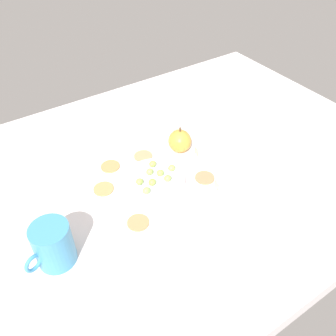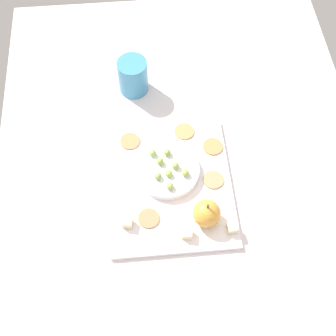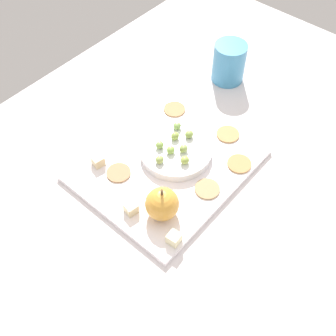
{
  "view_description": "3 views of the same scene",
  "coord_description": "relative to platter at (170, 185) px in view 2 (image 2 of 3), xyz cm",
  "views": [
    {
      "loc": [
        -37.49,
        -59.34,
        68.45
      ],
      "look_at": [
        -0.95,
        -4.55,
        9.94
      ],
      "focal_mm": 38.11,
      "sensor_mm": 36.0,
      "label": 1
    },
    {
      "loc": [
        49.28,
        -8.73,
        102.76
      ],
      "look_at": [
        -4.26,
        -3.96,
        8.89
      ],
      "focal_mm": 48.76,
      "sensor_mm": 36.0,
      "label": 2
    },
    {
      "loc": [
        39.12,
        31.65,
        73.84
      ],
      "look_at": [
        1.14,
        -1.21,
        8.92
      ],
      "focal_mm": 44.38,
      "sensor_mm": 36.0,
      "label": 3
    }
  ],
  "objects": [
    {
      "name": "grape_2",
      "position": [
        -7.18,
        0.02,
        3.39
      ],
      "size": [
        1.89,
        1.7,
        1.63
      ],
      "primitive_type": "ellipsoid",
      "color": "#8FAD51",
      "rests_on": "serving_dish"
    },
    {
      "name": "grape_0",
      "position": [
        -3.32,
        1.65,
        3.42
      ],
      "size": [
        1.89,
        1.7,
        1.68
      ],
      "primitive_type": "ellipsoid",
      "color": "#95AD59",
      "rests_on": "serving_dish"
    },
    {
      "name": "cracker_1",
      "position": [
        -9.45,
        11.73,
        0.83
      ],
      "size": [
        5.01,
        5.01,
        0.4
      ],
      "primitive_type": "cylinder",
      "color": "tan",
      "rests_on": "platter"
    },
    {
      "name": "grape_5",
      "position": [
        -4.8,
        -1.92,
        3.44
      ],
      "size": [
        1.89,
        1.7,
        1.74
      ],
      "primitive_type": "ellipsoid",
      "color": "#96B14D",
      "rests_on": "serving_dish"
    },
    {
      "name": "cheese_cube_0",
      "position": [
        13.0,
        12.97,
        1.75
      ],
      "size": [
        2.45,
        2.45,
        2.24
      ],
      "primitive_type": "cube",
      "rotation": [
        0.0,
        0.0,
        0.1
      ],
      "color": "beige",
      "rests_on": "platter"
    },
    {
      "name": "cracker_2",
      "position": [
        -14.65,
        5.07,
        0.83
      ],
      "size": [
        5.01,
        5.01,
        0.4
      ],
      "primitive_type": "cylinder",
      "color": "tan",
      "rests_on": "platter"
    },
    {
      "name": "apple_stem",
      "position": [
        9.89,
        7.41,
        7.65
      ],
      "size": [
        0.5,
        0.5,
        1.2
      ],
      "primitive_type": "cylinder",
      "color": "brown",
      "rests_on": "apple_whole"
    },
    {
      "name": "grape_1",
      "position": [
        -1.15,
        3.43,
        3.41
      ],
      "size": [
        1.89,
        1.7,
        1.66
      ],
      "primitive_type": "ellipsoid",
      "color": "#9EB750",
      "rests_on": "serving_dish"
    },
    {
      "name": "apple_whole",
      "position": [
        9.89,
        7.41,
        3.84
      ],
      "size": [
        6.42,
        6.42,
        6.42
      ],
      "primitive_type": "sphere",
      "color": "gold",
      "rests_on": "platter"
    },
    {
      "name": "table",
      "position": [
        1.52,
        3.8,
        -3.01
      ],
      "size": [
        135.77,
        92.52,
        4.77
      ],
      "primitive_type": "cube",
      "color": "silver",
      "rests_on": "ground"
    },
    {
      "name": "grape_4",
      "position": [
        2.06,
        -0.16,
        3.38
      ],
      "size": [
        1.89,
        1.7,
        1.62
      ],
      "primitive_type": "ellipsoid",
      "color": "#9AB15B",
      "rests_on": "serving_dish"
    },
    {
      "name": "cracker_0",
      "position": [
        -12.93,
        -8.91,
        0.83
      ],
      "size": [
        5.01,
        5.01,
        0.4
      ],
      "primitive_type": "cylinder",
      "color": "tan",
      "rests_on": "platter"
    },
    {
      "name": "grape_3",
      "position": [
        -7.39,
        -3.52,
        3.38
      ],
      "size": [
        1.89,
        1.7,
        1.61
      ],
      "primitive_type": "ellipsoid",
      "color": "#90BC5E",
      "rests_on": "serving_dish"
    },
    {
      "name": "cheese_cube_2",
      "position": [
        13.47,
        2.7,
        1.75
      ],
      "size": [
        2.64,
        2.64,
        2.24
      ],
      "primitive_type": "cube",
      "rotation": [
        0.0,
        0.0,
        1.37
      ],
      "color": "beige",
      "rests_on": "platter"
    },
    {
      "name": "platter",
      "position": [
        0.0,
        0.0,
        0.0
      ],
      "size": [
        34.84,
        29.46,
        1.26
      ],
      "primitive_type": "cube",
      "color": "white",
      "rests_on": "table"
    },
    {
      "name": "serving_dish",
      "position": [
        -3.1,
        -0.18,
        1.6
      ],
      "size": [
        15.26,
        15.26,
        1.95
      ],
      "primitive_type": "cylinder",
      "color": "white",
      "rests_on": "platter"
    },
    {
      "name": "cup",
      "position": [
        -31.26,
        -7.04,
        4.32
      ],
      "size": [
        10.68,
        7.92,
        9.9
      ],
      "color": "teal",
      "rests_on": "table"
    },
    {
      "name": "cracker_3",
      "position": [
        -0.05,
        10.55,
        0.83
      ],
      "size": [
        5.01,
        5.01,
        0.4
      ],
      "primitive_type": "cylinder",
      "color": "tan",
      "rests_on": "platter"
    },
    {
      "name": "cracker_4",
      "position": [
        8.61,
        -5.61,
        0.83
      ],
      "size": [
        5.01,
        5.01,
        0.4
      ],
      "primitive_type": "cylinder",
      "color": "#A97F57",
      "rests_on": "platter"
    },
    {
      "name": "grape_6",
      "position": [
        -0.88,
        -2.75,
        3.38
      ],
      "size": [
        1.89,
        1.7,
        1.61
      ],
      "primitive_type": "ellipsoid",
      "color": "#90B458",
      "rests_on": "serving_dish"
    },
    {
      "name": "cheese_cube_1",
      "position": [
        9.63,
        -10.47,
        1.75
      ],
      "size": [
        2.7,
        2.7,
        2.24
      ],
      "primitive_type": "cube",
      "rotation": [
        0.0,
        0.0,
        1.34
      ],
      "color": "beige",
      "rests_on": "platter"
    },
    {
      "name": "grape_7",
      "position": [
        -1.34,
        -0.14,
        3.38
      ],
      "size": [
        1.89,
        1.7,
        1.62
      ],
      "primitive_type": "ellipsoid",
      "color": "#94C055",
      "rests_on": "serving_dish"
    }
  ]
}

